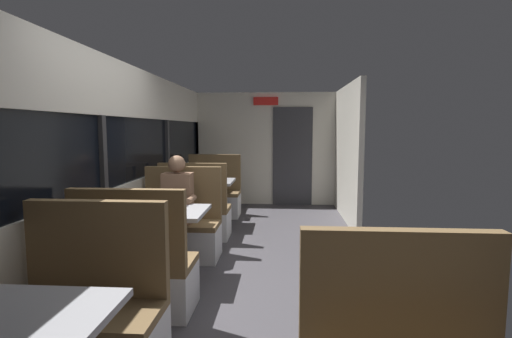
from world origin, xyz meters
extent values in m
cube|color=#423F44|center=(0.00, 0.00, -0.01)|extent=(3.30, 9.20, 0.02)
cube|color=beige|center=(-1.45, 0.00, 0.47)|extent=(0.08, 8.40, 0.95)
cube|color=beige|center=(-1.45, 0.00, 2.00)|extent=(0.08, 8.40, 0.60)
cube|color=black|center=(-1.46, 0.00, 1.32)|extent=(0.03, 8.40, 0.75)
cube|color=#2D2D30|center=(-1.43, 0.00, 1.32)|extent=(0.06, 0.08, 0.75)
cube|color=#2D2D30|center=(-1.43, 2.10, 1.32)|extent=(0.06, 0.08, 0.75)
cube|color=#2D2D30|center=(-1.43, 4.20, 1.32)|extent=(0.06, 0.08, 0.75)
cube|color=beige|center=(0.00, 4.20, 1.15)|extent=(2.90, 0.08, 2.30)
cube|color=#333338|center=(0.55, 4.15, 1.00)|extent=(0.80, 0.04, 2.00)
cube|color=red|center=(0.00, 4.14, 2.12)|extent=(0.50, 0.03, 0.16)
cube|color=beige|center=(1.45, 3.00, 1.15)|extent=(0.08, 2.40, 2.30)
cube|color=#99999E|center=(-0.89, -2.09, 0.72)|extent=(0.90, 0.70, 0.04)
cube|color=brown|center=(-0.89, -1.43, 0.42)|extent=(0.95, 0.50, 0.06)
cube|color=brown|center=(-0.89, -1.22, 0.78)|extent=(0.95, 0.08, 0.65)
cylinder|color=#9E9EA3|center=(-0.89, 0.13, 0.35)|extent=(0.10, 0.10, 0.70)
cube|color=#99999E|center=(-0.89, 0.13, 0.72)|extent=(0.90, 0.70, 0.04)
cube|color=silver|center=(-0.89, -0.53, 0.20)|extent=(0.95, 0.50, 0.39)
cube|color=brown|center=(-0.89, -0.53, 0.42)|extent=(0.95, 0.50, 0.06)
cube|color=brown|center=(-0.89, -0.74, 0.78)|extent=(0.95, 0.08, 0.65)
cube|color=silver|center=(-0.89, 0.79, 0.20)|extent=(0.95, 0.50, 0.39)
cube|color=brown|center=(-0.89, 0.79, 0.42)|extent=(0.95, 0.50, 0.06)
cube|color=brown|center=(-0.89, 1.00, 0.78)|extent=(0.95, 0.08, 0.65)
cylinder|color=#9E9EA3|center=(-0.89, 2.35, 0.35)|extent=(0.10, 0.10, 0.70)
cube|color=#99999E|center=(-0.89, 2.35, 0.72)|extent=(0.90, 0.70, 0.04)
cube|color=silver|center=(-0.89, 1.69, 0.20)|extent=(0.95, 0.50, 0.39)
cube|color=brown|center=(-0.89, 1.69, 0.42)|extent=(0.95, 0.50, 0.06)
cube|color=brown|center=(-0.89, 1.48, 0.78)|extent=(0.95, 0.08, 0.65)
cube|color=silver|center=(-0.89, 3.01, 0.20)|extent=(0.95, 0.50, 0.39)
cube|color=brown|center=(-0.89, 3.01, 0.42)|extent=(0.95, 0.50, 0.06)
cube|color=brown|center=(-0.89, 3.22, 0.78)|extent=(0.95, 0.08, 0.65)
cube|color=brown|center=(0.89, -1.82, 0.78)|extent=(0.95, 0.08, 0.65)
cube|color=#26262D|center=(-0.89, 0.79, 0.23)|extent=(0.30, 0.36, 0.45)
cube|color=#8C664C|center=(-0.89, 0.74, 0.75)|extent=(0.34, 0.22, 0.60)
sphere|color=#8C664C|center=(-0.89, 0.72, 1.16)|extent=(0.20, 0.20, 0.20)
cylinder|color=#8C664C|center=(-1.09, 0.56, 0.77)|extent=(0.07, 0.28, 0.07)
cylinder|color=#8C664C|center=(-0.69, 0.56, 0.77)|extent=(0.07, 0.28, 0.07)
camera|label=1|loc=(0.33, -3.59, 1.57)|focal=26.52mm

